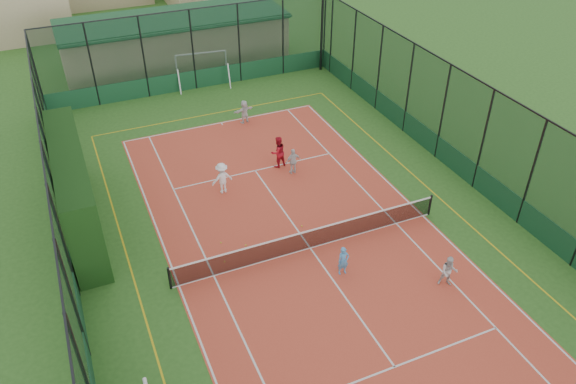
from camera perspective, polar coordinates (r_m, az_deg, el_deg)
name	(u,v)px	position (r m, az deg, el deg)	size (l,w,h in m)	color
ground	(310,248)	(23.09, 2.28, -5.74)	(300.00, 300.00, 0.00)	#306221
court_slab	(310,248)	(23.09, 2.28, -5.73)	(11.17, 23.97, 0.01)	#C6412C
tennis_net	(311,238)	(22.75, 2.31, -4.73)	(11.67, 0.12, 1.06)	black
perimeter_fence	(312,199)	(21.55, 2.43, -0.69)	(18.12, 34.12, 5.00)	black
floodlight_ne	(323,9)	(37.83, 3.54, 18.10)	(0.60, 0.26, 8.25)	black
clubhouse	(175,39)	(40.78, -11.45, 14.98)	(15.20, 7.20, 3.15)	tan
hedge_left	(75,190)	(24.84, -20.79, 0.22)	(1.25, 8.33, 3.64)	black
futsal_goal_far	(202,69)	(36.89, -8.74, 12.25)	(3.26, 0.95, 2.10)	white
child_near_mid	(343,261)	(21.66, 5.64, -6.97)	(0.45, 0.30, 1.24)	#4E9EDF
child_near_right	(449,272)	(21.90, 16.01, -7.77)	(0.64, 0.50, 1.32)	silver
child_far_left	(222,178)	(26.01, -6.71, 1.42)	(1.00, 0.57, 1.54)	white
child_far_right	(293,161)	(27.26, 0.53, 3.15)	(0.79, 0.33, 1.34)	silver
child_far_back	(244,112)	(31.98, -4.45, 8.15)	(1.24, 0.40, 1.34)	silver
coach	(278,152)	(27.72, -1.03, 4.09)	(0.80, 0.62, 1.64)	red
tennis_balls	(249,244)	(23.30, -3.98, -5.24)	(3.83, 1.23, 0.07)	#CCE033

